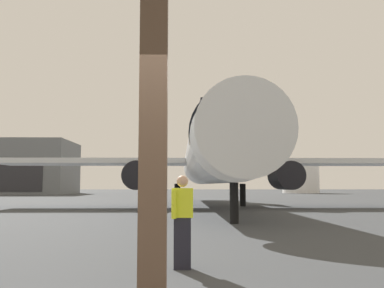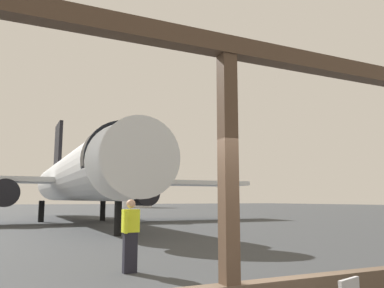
% 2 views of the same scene
% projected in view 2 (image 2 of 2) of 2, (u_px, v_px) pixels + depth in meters
% --- Properties ---
extents(ground_plane, '(220.00, 220.00, 0.00)m').
position_uv_depth(ground_plane, '(32.00, 216.00, 40.45)').
color(ground_plane, '#383A3D').
extents(window_frame, '(8.96, 0.24, 3.86)m').
position_uv_depth(window_frame, '(229.00, 234.00, 4.82)').
color(window_frame, brown).
rests_on(window_frame, ground).
extents(airplane, '(29.97, 32.92, 10.32)m').
position_uv_depth(airplane, '(78.00, 177.00, 30.41)').
color(airplane, silver).
rests_on(airplane, ground).
extents(ground_crew_worker, '(0.41, 0.45, 1.74)m').
position_uv_depth(ground_crew_worker, '(130.00, 234.00, 9.40)').
color(ground_crew_worker, black).
rests_on(ground_crew_worker, ground).
extents(fuel_storage_tank, '(6.96, 6.96, 6.35)m').
position_uv_depth(fuel_storage_tank, '(136.00, 193.00, 86.23)').
color(fuel_storage_tank, white).
rests_on(fuel_storage_tank, ground).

